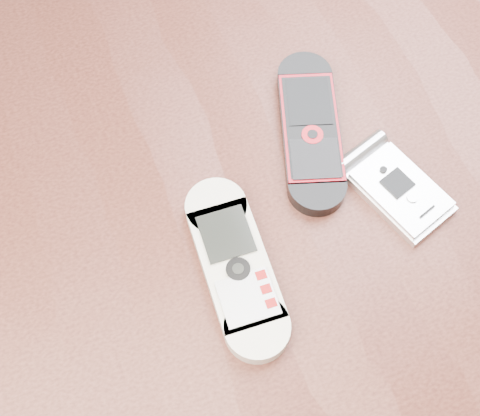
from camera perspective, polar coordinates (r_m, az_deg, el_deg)
name	(u,v)px	position (r m, az deg, el deg)	size (l,w,h in m)	color
ground	(238,383)	(1.30, -0.21, -14.75)	(4.00, 4.00, 0.00)	#472B19
table	(235,259)	(0.68, -0.40, -4.37)	(1.20, 0.80, 0.75)	black
nokia_white	(236,266)	(0.55, -0.36, -4.98)	(0.05, 0.16, 0.02)	silver
nokia_black_red	(310,130)	(0.62, 6.03, 6.66)	(0.05, 0.17, 0.02)	black
motorola_razr	(398,189)	(0.60, 13.34, 1.59)	(0.05, 0.10, 0.02)	silver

